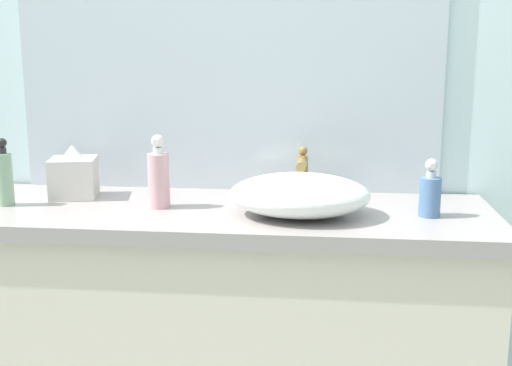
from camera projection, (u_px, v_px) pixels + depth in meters
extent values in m
cube|color=silver|center=(222.00, 60.00, 2.06)|extent=(6.00, 0.06, 2.60)
cube|color=beige|center=(216.00, 356.00, 1.94)|extent=(1.56, 0.48, 0.84)
cube|color=gray|center=(214.00, 215.00, 1.85)|extent=(1.60, 0.52, 0.04)
cube|color=#B2BCC6|center=(227.00, 36.00, 2.01)|extent=(1.35, 0.01, 0.98)
ellipsoid|color=white|center=(300.00, 195.00, 1.76)|extent=(0.39, 0.31, 0.11)
cylinder|color=olive|center=(302.00, 178.00, 1.93)|extent=(0.03, 0.03, 0.14)
cylinder|color=olive|center=(302.00, 164.00, 1.86)|extent=(0.03, 0.12, 0.03)
sphere|color=olive|center=(303.00, 151.00, 1.94)|extent=(0.03, 0.03, 0.03)
cylinder|color=gray|center=(5.00, 180.00, 1.87)|extent=(0.05, 0.05, 0.15)
cylinder|color=#242429|center=(3.00, 150.00, 1.85)|extent=(0.02, 0.02, 0.02)
sphere|color=black|center=(2.00, 143.00, 1.84)|extent=(0.03, 0.03, 0.03)
cylinder|color=black|center=(0.00, 143.00, 1.83)|extent=(0.01, 0.02, 0.01)
cylinder|color=#D59EA6|center=(159.00, 181.00, 1.84)|extent=(0.06, 0.06, 0.16)
cylinder|color=silver|center=(158.00, 151.00, 1.82)|extent=(0.03, 0.03, 0.02)
sphere|color=silver|center=(158.00, 141.00, 1.82)|extent=(0.04, 0.04, 0.04)
cylinder|color=silver|center=(157.00, 142.00, 1.81)|extent=(0.02, 0.02, 0.02)
cylinder|color=#5073A1|center=(430.00, 197.00, 1.74)|extent=(0.06, 0.06, 0.11)
cylinder|color=silver|center=(431.00, 174.00, 1.73)|extent=(0.03, 0.03, 0.02)
sphere|color=silver|center=(432.00, 165.00, 1.73)|extent=(0.03, 0.03, 0.03)
cylinder|color=silver|center=(432.00, 166.00, 1.72)|extent=(0.02, 0.02, 0.02)
cube|color=silver|center=(74.00, 178.00, 1.98)|extent=(0.16, 0.16, 0.12)
cone|color=white|center=(72.00, 152.00, 1.96)|extent=(0.07, 0.07, 0.04)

